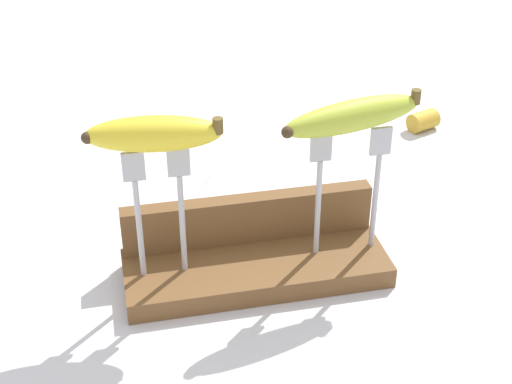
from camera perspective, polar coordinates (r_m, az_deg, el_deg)
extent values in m
plane|color=silver|center=(0.97, 0.00, -6.48)|extent=(3.00, 3.00, 0.00)
cube|color=brown|center=(0.96, 0.00, -5.83)|extent=(0.33, 0.12, 0.03)
cube|color=brown|center=(0.97, -0.61, -2.02)|extent=(0.33, 0.02, 0.06)
cylinder|color=#B2B2B7|center=(0.89, -8.87, -2.94)|extent=(0.01, 0.01, 0.13)
cube|color=#B2B2B7|center=(0.85, -9.33, 1.81)|extent=(0.03, 0.01, 0.04)
cylinder|color=#B2B2B7|center=(0.90, -5.62, -2.57)|extent=(0.01, 0.01, 0.13)
cube|color=#B2B2B7|center=(0.85, -5.91, 2.19)|extent=(0.03, 0.01, 0.04)
cylinder|color=#B2B2B7|center=(0.93, 4.82, -1.33)|extent=(0.01, 0.01, 0.13)
cube|color=#B2B2B7|center=(0.88, 5.06, 3.31)|extent=(0.03, 0.01, 0.04)
cylinder|color=#B2B2B7|center=(0.95, 9.16, -0.80)|extent=(0.01, 0.01, 0.13)
cube|color=#B2B2B7|center=(0.91, 9.61, 3.75)|extent=(0.03, 0.01, 0.04)
ellipsoid|color=yellow|center=(0.83, -7.80, 4.31)|extent=(0.16, 0.06, 0.04)
cylinder|color=brown|center=(0.83, -2.93, 5.09)|extent=(0.01, 0.01, 0.02)
sphere|color=#3F2D19|center=(0.84, -12.77, 4.06)|extent=(0.01, 0.01, 0.01)
ellipsoid|color=#B2C138|center=(0.88, 7.53, 5.69)|extent=(0.19, 0.08, 0.04)
cylinder|color=brown|center=(0.92, 12.12, 7.15)|extent=(0.01, 0.01, 0.02)
sphere|color=#3F2D19|center=(0.84, 2.41, 4.59)|extent=(0.01, 0.01, 0.01)
cylinder|color=#B2B2B7|center=(1.12, -4.83, -0.40)|extent=(0.08, 0.14, 0.01)
cube|color=#B2B2B7|center=(1.05, -6.68, -3.08)|extent=(0.04, 0.04, 0.01)
cylinder|color=gold|center=(1.35, 12.65, 5.34)|extent=(0.06, 0.05, 0.03)
cylinder|color=beige|center=(1.37, 13.42, 5.58)|extent=(0.01, 0.03, 0.03)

